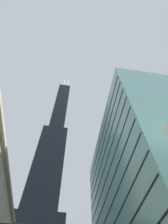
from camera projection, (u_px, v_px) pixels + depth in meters
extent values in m
cube|color=tan|center=(11.00, 198.00, 37.93)|extent=(0.70, 70.68, 0.60)
cube|color=black|center=(48.00, 170.00, 121.47)|extent=(19.36, 19.36, 69.34)
cube|color=black|center=(61.00, 108.00, 186.92)|extent=(12.45, 12.45, 86.68)
cylinder|color=silver|center=(64.00, 85.00, 234.95)|extent=(1.20, 1.20, 28.29)
cylinder|color=silver|center=(67.00, 85.00, 235.34)|extent=(1.20, 1.20, 28.29)
cube|color=slate|center=(141.00, 201.00, 44.11)|extent=(16.05, 46.11, 53.35)
cube|color=black|center=(110.00, 209.00, 41.23)|extent=(0.12, 45.11, 0.24)
cube|color=black|center=(108.00, 193.00, 44.58)|extent=(0.12, 45.11, 0.24)
cube|color=black|center=(106.00, 179.00, 47.94)|extent=(0.12, 45.11, 0.24)
cube|color=black|center=(105.00, 167.00, 51.30)|extent=(0.12, 45.11, 0.24)
cube|color=black|center=(103.00, 156.00, 54.65)|extent=(0.12, 45.11, 0.24)
cube|color=black|center=(102.00, 147.00, 58.01)|extent=(0.12, 45.11, 0.24)
cube|color=black|center=(101.00, 138.00, 61.36)|extent=(0.12, 45.11, 0.24)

